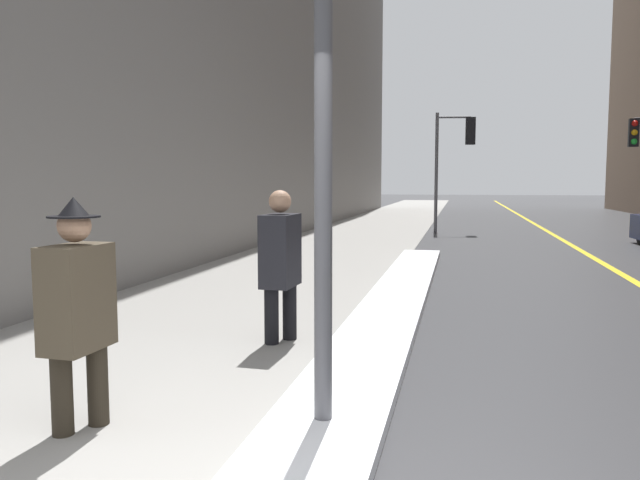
{
  "coord_description": "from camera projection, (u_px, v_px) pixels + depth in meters",
  "views": [
    {
      "loc": [
        1.1,
        -2.63,
        1.69
      ],
      "look_at": [
        -0.4,
        4.0,
        1.05
      ],
      "focal_mm": 35.0,
      "sensor_mm": 36.0,
      "label": 1
    }
  ],
  "objects": [
    {
      "name": "sidewalk_slab",
      "position": [
        350.0,
        240.0,
        17.96
      ],
      "size": [
        4.0,
        80.0,
        0.01
      ],
      "color": "gray",
      "rests_on": "ground"
    },
    {
      "name": "road_centre_stripe",
      "position": [
        571.0,
        245.0,
        16.64
      ],
      "size": [
        0.16,
        80.0,
        0.0
      ],
      "color": "gold",
      "rests_on": "ground"
    },
    {
      "name": "snow_bank_curb",
      "position": [
        392.0,
        306.0,
        8.22
      ],
      "size": [
        0.81,
        12.81,
        0.11
      ],
      "color": "white",
      "rests_on": "ground"
    },
    {
      "name": "traffic_light_near",
      "position": [
        457.0,
        146.0,
        20.71
      ],
      "size": [
        1.3,
        0.45,
        3.96
      ],
      "rotation": [
        0.0,
        0.0,
        0.17
      ],
      "color": "#515156",
      "rests_on": "ground"
    },
    {
      "name": "pedestrian_in_glasses",
      "position": [
        77.0,
        305.0,
        4.15
      ],
      "size": [
        0.34,
        0.5,
        1.59
      ],
      "rotation": [
        0.0,
        0.0,
        -1.62
      ],
      "color": "#2A241B",
      "rests_on": "ground"
    },
    {
      "name": "pedestrian_nearside",
      "position": [
        280.0,
        259.0,
        6.48
      ],
      "size": [
        0.33,
        0.53,
        1.6
      ],
      "rotation": [
        0.0,
        0.0,
        -1.62
      ],
      "color": "black",
      "rests_on": "ground"
    }
  ]
}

